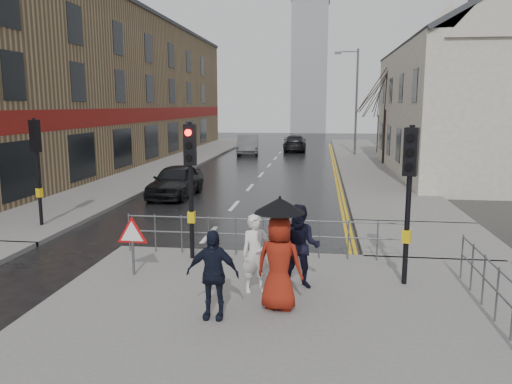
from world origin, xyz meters
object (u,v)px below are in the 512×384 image
(car_parked, at_px, (176,181))
(car_mid, at_px, (248,145))
(pedestrian_d, at_px, (213,274))
(pedestrian_a, at_px, (256,254))
(pedestrian_b, at_px, (300,247))
(pedestrian_with_umbrella, at_px, (279,250))

(car_parked, height_order, car_mid, car_mid)
(pedestrian_d, relative_size, car_mid, 0.35)
(pedestrian_d, bearing_deg, pedestrian_a, 67.07)
(pedestrian_b, height_order, car_parked, pedestrian_b)
(car_parked, bearing_deg, car_mid, 91.46)
(pedestrian_d, height_order, car_mid, pedestrian_d)
(car_mid, bearing_deg, pedestrian_b, -86.29)
(car_parked, distance_m, car_mid, 19.30)
(car_mid, bearing_deg, pedestrian_with_umbrella, -87.28)
(pedestrian_with_umbrella, distance_m, pedestrian_d, 1.32)
(pedestrian_b, relative_size, car_parked, 0.43)
(pedestrian_b, xyz_separation_m, car_parked, (-5.84, 10.66, -0.33))
(pedestrian_a, height_order, pedestrian_with_umbrella, pedestrian_with_umbrella)
(pedestrian_b, height_order, car_mid, pedestrian_b)
(pedestrian_b, bearing_deg, pedestrian_d, -122.68)
(pedestrian_a, bearing_deg, car_parked, 89.46)
(pedestrian_with_umbrella, distance_m, car_mid, 31.58)
(pedestrian_b, bearing_deg, pedestrian_a, -150.13)
(pedestrian_a, bearing_deg, pedestrian_d, -138.15)
(pedestrian_a, relative_size, car_parked, 0.40)
(pedestrian_d, bearing_deg, pedestrian_b, 49.85)
(pedestrian_a, bearing_deg, pedestrian_b, -2.82)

